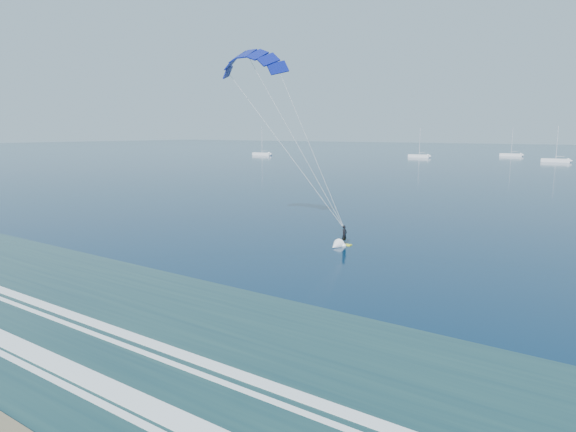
# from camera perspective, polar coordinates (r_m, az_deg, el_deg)

# --- Properties ---
(kitesurfer_rig) EXTENTS (14.98, 4.99, 19.23)m
(kitesurfer_rig) POSITION_cam_1_polar(r_m,az_deg,el_deg) (48.50, 0.48, 8.88)
(kitesurfer_rig) COLOR #EBF41C
(kitesurfer_rig) RESTS_ON ground
(sailboat_0) EXTENTS (9.26, 2.40, 12.52)m
(sailboat_0) POSITION_cam_1_polar(r_m,az_deg,el_deg) (227.03, -2.90, 6.92)
(sailboat_0) COLOR white
(sailboat_0) RESTS_ON ground
(sailboat_1) EXTENTS (8.62, 2.40, 11.85)m
(sailboat_1) POSITION_cam_1_polar(r_m,az_deg,el_deg) (214.68, 14.37, 6.50)
(sailboat_1) COLOR white
(sailboat_1) RESTS_ON ground
(sailboat_2) EXTENTS (8.86, 2.40, 11.92)m
(sailboat_2) POSITION_cam_1_polar(r_m,az_deg,el_deg) (237.57, 23.55, 6.27)
(sailboat_2) COLOR white
(sailboat_2) RESTS_ON ground
(sailboat_3) EXTENTS (8.92, 2.40, 12.35)m
(sailboat_3) POSITION_cam_1_polar(r_m,az_deg,el_deg) (199.28, 27.60, 5.52)
(sailboat_3) COLOR white
(sailboat_3) RESTS_ON ground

